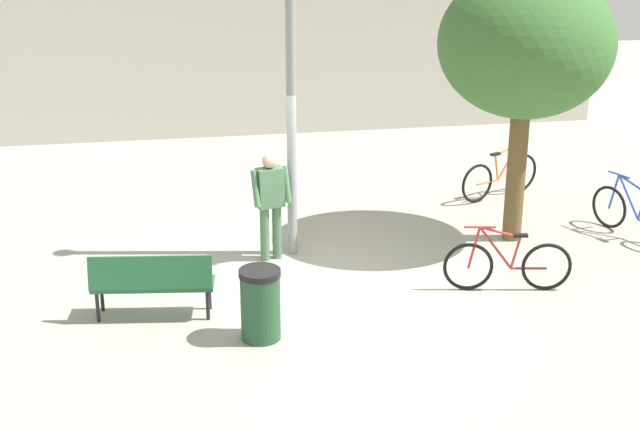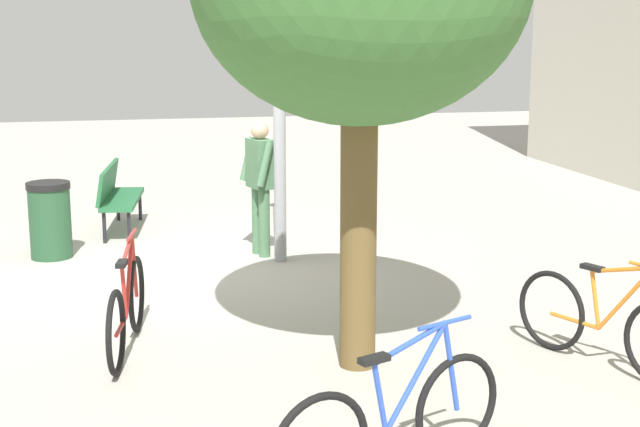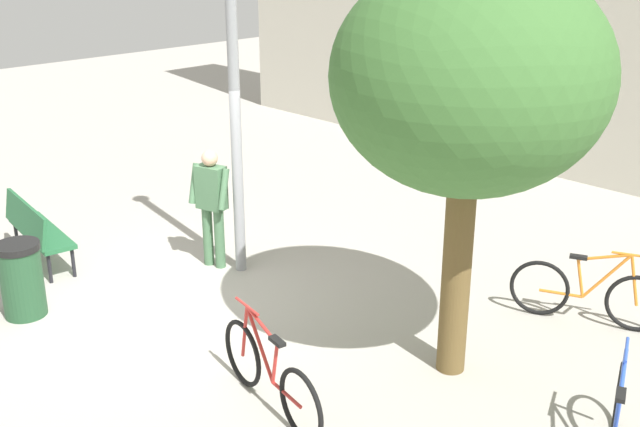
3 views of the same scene
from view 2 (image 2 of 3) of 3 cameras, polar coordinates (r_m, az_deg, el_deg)
ground_plane at (r=10.82m, az=-8.41°, el=-3.50°), size 36.00×36.00×0.00m
lamppost at (r=10.75m, az=-2.60°, el=11.69°), size 0.28×0.28×5.00m
person_by_lamppost at (r=11.22m, az=-3.76°, el=2.20°), size 0.63×0.40×1.67m
park_bench at (r=12.91m, az=-12.59°, el=1.29°), size 1.65×0.68×0.92m
bicycle_blue at (r=5.84m, az=4.60°, el=-12.83°), size 0.73×1.69×0.97m
bicycle_red at (r=8.17m, az=-11.94°, el=-5.81°), size 1.79×0.37×0.97m
bicycle_orange at (r=7.96m, az=17.35°, el=-6.58°), size 1.68×0.77×0.97m
trash_bin at (r=11.64m, az=-16.49°, el=-0.38°), size 0.53×0.53×0.94m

